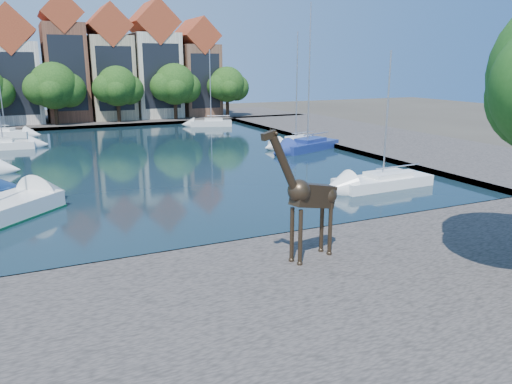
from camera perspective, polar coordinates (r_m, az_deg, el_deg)
ground at (r=23.67m, az=1.40°, el=-6.05°), size 160.00×160.00×0.00m
water_basin at (r=45.71m, az=-12.02°, el=3.76°), size 38.00×50.00×0.08m
near_quay at (r=18.08m, az=11.47°, el=-12.28°), size 50.00×14.00×0.50m
far_quay at (r=76.92m, az=-17.51°, el=7.83°), size 60.00×16.00×0.50m
right_quay at (r=56.58m, az=13.56°, el=5.92°), size 14.00×52.00×0.50m
townhouse_west_inner at (r=75.87m, az=-25.97°, el=12.37°), size 6.43×9.18×15.15m
townhouse_center at (r=76.08m, az=-21.05°, el=13.62°), size 5.44×9.18×16.93m
townhouse_east_inner at (r=76.77m, az=-16.42°, el=13.51°), size 5.94×9.18×15.79m
townhouse_east_mid at (r=78.04m, az=-11.59°, el=14.07°), size 6.43×9.18×16.65m
townhouse_east_end at (r=79.82m, az=-6.89°, el=13.55°), size 5.44×9.18×14.43m
far_tree_mid_west at (r=70.54m, az=-22.02°, el=11.03°), size 7.80×6.00×8.00m
far_tree_mid_east at (r=71.43m, az=-15.50°, el=11.44°), size 7.02×5.40×7.52m
far_tree_east at (r=73.19m, az=-9.19°, el=11.92°), size 7.54×5.80×7.84m
far_tree_far_east at (r=75.77m, az=-3.24°, el=12.04°), size 6.76×5.20×7.36m
giraffe_statue at (r=19.94m, az=5.97°, el=-0.44°), size 3.80×1.36×5.48m
sailboat_left_d at (r=55.38m, az=-26.92°, el=4.97°), size 5.93×2.53×8.29m
sailboat_left_e at (r=64.36m, az=-26.73°, el=6.13°), size 5.96×4.10×9.77m
sailboat_right_a at (r=35.18m, az=14.30°, el=1.41°), size 7.05×2.70×9.04m
sailboat_right_b at (r=49.11m, az=5.91°, el=5.53°), size 7.37×4.76×13.63m
sailboat_right_c at (r=51.13m, az=4.56°, el=5.86°), size 6.05×3.38×11.19m
sailboat_right_d at (r=68.07m, az=-5.16°, el=8.01°), size 5.80×3.55×9.99m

